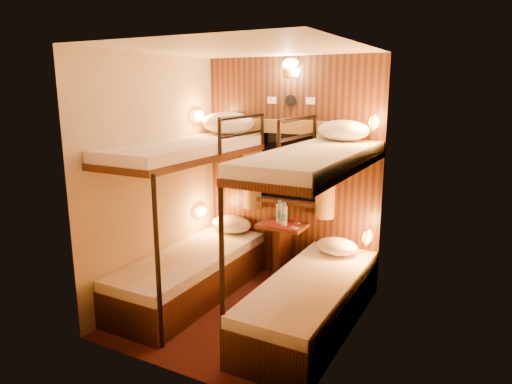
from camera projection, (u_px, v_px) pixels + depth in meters
The scene contains 22 objects.
floor at pixel (244, 312), 4.32m from camera, with size 2.10×2.10×0.00m, color #36150E.
ceiling at pixel (242, 48), 3.79m from camera, with size 2.10×2.10×0.00m, color silver.
wall_back at pixel (291, 171), 4.96m from camera, with size 2.40×2.40×0.00m, color #C6B293.
wall_front at pixel (167, 218), 3.15m from camera, with size 2.40×2.40×0.00m, color #C6B293.
wall_left at pixel (155, 179), 4.52m from camera, with size 2.40×2.40×0.00m, color #C6B293.
wall_right at pixel (353, 202), 3.59m from camera, with size 2.40×2.40×0.00m, color #C6B293.
back_panel at pixel (290, 171), 4.94m from camera, with size 2.00×0.03×2.40m, color black.
bunk_left at pixel (191, 244), 4.56m from camera, with size 0.72×1.90×1.82m.
bunk_right at pixel (312, 267), 3.96m from camera, with size 0.72×1.90×1.82m.
window at pixel (289, 173), 4.92m from camera, with size 1.00×0.12×0.79m.
curtains at pixel (288, 166), 4.87m from camera, with size 1.10×0.22×1.00m.
back_fixtures at pixel (291, 71), 4.68m from camera, with size 0.54×0.09×0.48m.
reading_lamps at pixel (277, 172), 4.65m from camera, with size 2.00×0.20×1.25m.
table at pixel (282, 244), 4.96m from camera, with size 0.50×0.34×0.66m.
bottle_left at pixel (280, 213), 4.92m from camera, with size 0.07×0.07×0.25m.
bottle_right at pixel (284, 216), 4.81m from camera, with size 0.07×0.07×0.25m.
sachet_a at pixel (295, 228), 4.76m from camera, with size 0.08×0.06×0.01m, color silver.
sachet_b at pixel (297, 223), 4.93m from camera, with size 0.07×0.05×0.01m, color silver.
pillow_lower_left at pixel (232, 224), 5.24m from camera, with size 0.48×0.35×0.19m, color white.
pillow_lower_right at pixel (337, 246), 4.54m from camera, with size 0.42×0.30×0.17m, color white.
pillow_upper_left at pixel (228, 123), 4.94m from camera, with size 0.61×0.43×0.24m, color white.
pillow_upper_right at pixel (344, 130), 4.33m from camera, with size 0.50×0.36×0.20m, color white.
Camera 1 is at (1.98, -3.43, 2.08)m, focal length 32.00 mm.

